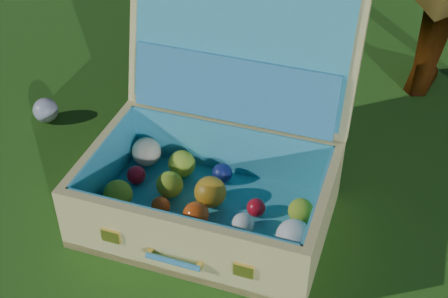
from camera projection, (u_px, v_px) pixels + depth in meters
ground at (225, 195)px, 1.60m from camera, size 60.00×60.00×0.00m
stray_ball at (46, 110)px, 1.84m from camera, size 0.07×0.07×0.07m
suitcase at (216, 151)px, 1.50m from camera, size 0.68×0.64×0.54m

